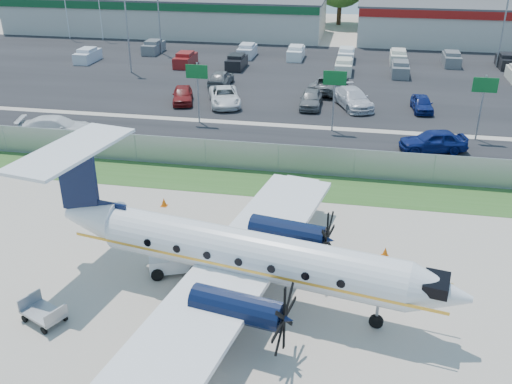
# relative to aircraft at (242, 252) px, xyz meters

# --- Properties ---
(ground) EXTENTS (170.00, 170.00, 0.00)m
(ground) POSITION_rel_aircraft_xyz_m (-0.51, 0.06, -2.31)
(ground) COLOR #B4A898
(ground) RESTS_ON ground
(grass_verge) EXTENTS (170.00, 4.00, 0.02)m
(grass_verge) POSITION_rel_aircraft_xyz_m (-0.51, 12.06, -2.30)
(grass_verge) COLOR #2D561E
(grass_verge) RESTS_ON ground
(access_road) EXTENTS (170.00, 8.00, 0.02)m
(access_road) POSITION_rel_aircraft_xyz_m (-0.51, 19.06, -2.30)
(access_road) COLOR black
(access_road) RESTS_ON ground
(parking_lot) EXTENTS (170.00, 32.00, 0.02)m
(parking_lot) POSITION_rel_aircraft_xyz_m (-0.51, 40.06, -2.30)
(parking_lot) COLOR black
(parking_lot) RESTS_ON ground
(perimeter_fence) EXTENTS (120.00, 0.06, 1.99)m
(perimeter_fence) POSITION_rel_aircraft_xyz_m (-0.51, 14.06, -1.31)
(perimeter_fence) COLOR gray
(perimeter_fence) RESTS_ON ground
(building_west) EXTENTS (46.40, 12.40, 5.24)m
(building_west) POSITION_rel_aircraft_xyz_m (-24.51, 62.04, 0.32)
(building_west) COLOR beige
(building_west) RESTS_ON ground
(sign_left) EXTENTS (1.80, 0.26, 5.00)m
(sign_left) POSITION_rel_aircraft_xyz_m (-8.51, 22.97, 1.30)
(sign_left) COLOR gray
(sign_left) RESTS_ON ground
(sign_mid) EXTENTS (1.80, 0.26, 5.00)m
(sign_mid) POSITION_rel_aircraft_xyz_m (2.49, 22.97, 1.30)
(sign_mid) COLOR gray
(sign_mid) RESTS_ON ground
(sign_right) EXTENTS (1.80, 0.26, 5.00)m
(sign_right) POSITION_rel_aircraft_xyz_m (13.49, 22.97, 1.30)
(sign_right) COLOR gray
(sign_right) RESTS_ON ground
(light_pole_nw) EXTENTS (0.90, 0.35, 9.09)m
(light_pole_nw) POSITION_rel_aircraft_xyz_m (-20.51, 38.06, 2.92)
(light_pole_nw) COLOR gray
(light_pole_nw) RESTS_ON ground
(light_pole_sw) EXTENTS (0.90, 0.35, 9.09)m
(light_pole_sw) POSITION_rel_aircraft_xyz_m (-20.51, 48.06, 2.92)
(light_pole_sw) COLOR gray
(light_pole_sw) RESTS_ON ground
(light_pole_se) EXTENTS (0.90, 0.35, 9.09)m
(light_pole_se) POSITION_rel_aircraft_xyz_m (19.49, 48.06, 2.92)
(light_pole_se) COLOR gray
(light_pole_se) RESTS_ON ground
(tree_line) EXTENTS (112.00, 6.00, 14.00)m
(tree_line) POSITION_rel_aircraft_xyz_m (-0.51, 74.06, -2.31)
(tree_line) COLOR #2C5E1B
(tree_line) RESTS_ON ground
(aircraft) EXTENTS (19.57, 19.20, 5.98)m
(aircraft) POSITION_rel_aircraft_xyz_m (0.00, 0.00, 0.00)
(aircraft) COLOR silver
(aircraft) RESTS_ON ground
(pushback_tug) EXTENTS (2.86, 2.51, 1.34)m
(pushback_tug) POSITION_rel_aircraft_xyz_m (-3.51, 1.58, -1.67)
(pushback_tug) COLOR silver
(pushback_tug) RESTS_ON ground
(baggage_cart_far) EXTENTS (2.16, 1.79, 0.98)m
(baggage_cart_far) POSITION_rel_aircraft_xyz_m (-7.83, -3.28, -1.85)
(baggage_cart_far) COLOR gray
(baggage_cart_far) RESTS_ON ground
(cone_nose) EXTENTS (0.39, 0.39, 0.55)m
(cone_nose) POSITION_rel_aircraft_xyz_m (6.37, 4.56, -2.05)
(cone_nose) COLOR #D65606
(cone_nose) RESTS_ON ground
(cone_starboard_wing) EXTENTS (0.37, 0.37, 0.52)m
(cone_starboard_wing) POSITION_rel_aircraft_xyz_m (-6.39, 7.88, -2.06)
(cone_starboard_wing) COLOR #D65606
(cone_starboard_wing) RESTS_ON ground
(road_car_west) EXTENTS (6.09, 3.58, 1.66)m
(road_car_west) POSITION_rel_aircraft_xyz_m (-18.29, 17.54, -2.31)
(road_car_west) COLOR silver
(road_car_west) RESTS_ON ground
(road_car_mid) EXTENTS (5.13, 2.96, 1.64)m
(road_car_mid) POSITION_rel_aircraft_xyz_m (9.97, 19.86, -2.31)
(road_car_mid) COLOR navy
(road_car_mid) RESTS_ON ground
(parked_car_a) EXTENTS (2.93, 4.78, 1.52)m
(parked_car_a) POSITION_rel_aircraft_xyz_m (-11.51, 28.17, -2.31)
(parked_car_a) COLOR maroon
(parked_car_a) RESTS_ON ground
(parked_car_b) EXTENTS (4.23, 6.16, 1.56)m
(parked_car_b) POSITION_rel_aircraft_xyz_m (-7.59, 28.29, -2.31)
(parked_car_b) COLOR silver
(parked_car_b) RESTS_ON ground
(parked_car_c) EXTENTS (1.94, 4.64, 1.57)m
(parked_car_c) POSITION_rel_aircraft_xyz_m (0.19, 28.98, -2.31)
(parked_car_c) COLOR #595B5E
(parked_car_c) RESTS_ON ground
(parked_car_d) EXTENTS (4.38, 6.20, 1.67)m
(parked_car_d) POSITION_rel_aircraft_xyz_m (3.88, 29.66, -2.31)
(parked_car_d) COLOR silver
(parked_car_d) RESTS_ON ground
(parked_car_e) EXTENTS (1.97, 4.17, 1.38)m
(parked_car_e) POSITION_rel_aircraft_xyz_m (9.90, 29.65, -2.31)
(parked_car_e) COLOR navy
(parked_car_e) RESTS_ON ground
(parked_car_f) EXTENTS (1.98, 4.82, 1.64)m
(parked_car_f) POSITION_rel_aircraft_xyz_m (-9.46, 34.47, -2.31)
(parked_car_f) COLOR #595B5E
(parked_car_f) RESTS_ON ground
(parked_car_g) EXTENTS (4.00, 6.53, 1.69)m
(parked_car_g) POSITION_rel_aircraft_xyz_m (1.43, 34.36, -2.31)
(parked_car_g) COLOR #595B5E
(parked_car_g) RESTS_ON ground
(far_parking_rows) EXTENTS (56.00, 10.00, 1.60)m
(far_parking_rows) POSITION_rel_aircraft_xyz_m (-0.51, 45.06, -2.31)
(far_parking_rows) COLOR gray
(far_parking_rows) RESTS_ON ground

